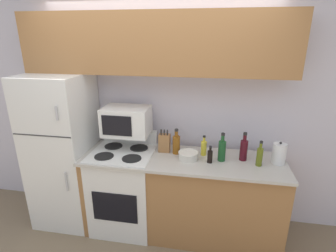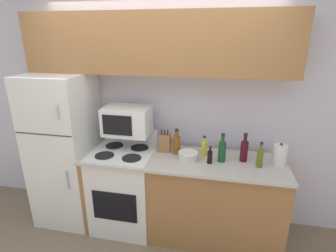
% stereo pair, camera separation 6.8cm
% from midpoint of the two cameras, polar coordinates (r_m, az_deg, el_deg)
% --- Properties ---
extents(ground_plane, '(12.00, 12.00, 0.00)m').
position_cam_midpoint_polar(ground_plane, '(3.13, -5.22, -24.43)').
color(ground_plane, '#7F6B51').
extents(wall_back, '(8.00, 0.05, 2.55)m').
position_cam_midpoint_polar(wall_back, '(3.08, -2.51, 2.61)').
color(wall_back, silver).
rests_on(wall_back, ground_plane).
extents(lower_cabinets, '(2.11, 0.66, 0.94)m').
position_cam_midpoint_polar(lower_cabinets, '(3.02, 2.33, -14.80)').
color(lower_cabinets, '#9E6B3D').
rests_on(lower_cabinets, ground_plane).
extents(refrigerator, '(0.66, 0.70, 1.77)m').
position_cam_midpoint_polar(refrigerator, '(3.29, -22.24, -5.03)').
color(refrigerator, white).
rests_on(refrigerator, ground_plane).
extents(upper_cabinets, '(2.77, 0.35, 0.61)m').
position_cam_midpoint_polar(upper_cabinets, '(2.76, -3.68, 17.48)').
color(upper_cabinets, '#9E6B3D').
rests_on(upper_cabinets, refrigerator).
extents(stove, '(0.67, 0.64, 1.11)m').
position_cam_midpoint_polar(stove, '(3.14, -10.08, -13.23)').
color(stove, white).
rests_on(stove, ground_plane).
extents(microwave, '(0.50, 0.35, 0.31)m').
position_cam_midpoint_polar(microwave, '(2.91, -9.67, 1.08)').
color(microwave, white).
rests_on(microwave, stove).
extents(knife_block, '(0.12, 0.09, 0.26)m').
position_cam_midpoint_polar(knife_block, '(2.88, -1.46, -3.68)').
color(knife_block, '#9E6B3D').
rests_on(knife_block, lower_cabinets).
extents(bowl, '(0.21, 0.21, 0.08)m').
position_cam_midpoint_polar(bowl, '(2.73, 3.71, -6.38)').
color(bowl, silver).
rests_on(bowl, lower_cabinets).
extents(bottle_olive_oil, '(0.06, 0.06, 0.26)m').
position_cam_midpoint_polar(bottle_olive_oil, '(2.71, 18.63, -6.22)').
color(bottle_olive_oil, '#5B6619').
rests_on(bottle_olive_oil, lower_cabinets).
extents(bottle_cooking_spray, '(0.06, 0.06, 0.22)m').
position_cam_midpoint_polar(bottle_cooking_spray, '(2.82, 7.10, -4.66)').
color(bottle_cooking_spray, gold).
rests_on(bottle_cooking_spray, lower_cabinets).
extents(bottle_soy_sauce, '(0.05, 0.05, 0.18)m').
position_cam_midpoint_polar(bottle_soy_sauce, '(2.67, 8.40, -6.50)').
color(bottle_soy_sauce, black).
rests_on(bottle_soy_sauce, lower_cabinets).
extents(bottle_wine_red, '(0.08, 0.08, 0.30)m').
position_cam_midpoint_polar(bottle_wine_red, '(2.77, 15.48, -4.93)').
color(bottle_wine_red, '#470F19').
rests_on(bottle_wine_red, lower_cabinets).
extents(bottle_wine_green, '(0.08, 0.08, 0.30)m').
position_cam_midpoint_polar(bottle_wine_green, '(2.71, 10.95, -5.14)').
color(bottle_wine_green, '#194C23').
rests_on(bottle_wine_green, lower_cabinets).
extents(bottle_whiskey, '(0.08, 0.08, 0.28)m').
position_cam_midpoint_polar(bottle_whiskey, '(2.82, 1.12, -3.92)').
color(bottle_whiskey, brown).
rests_on(bottle_whiskey, lower_cabinets).
extents(kettle, '(0.13, 0.13, 0.23)m').
position_cam_midpoint_polar(kettle, '(2.82, 22.38, -5.59)').
color(kettle, white).
rests_on(kettle, lower_cabinets).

